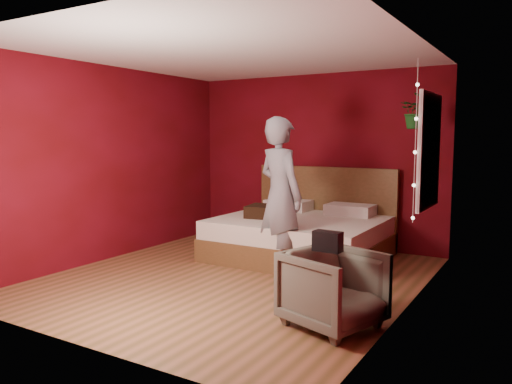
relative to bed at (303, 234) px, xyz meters
name	(u,v)px	position (x,y,z in m)	size (l,w,h in m)	color
floor	(236,278)	(-0.22, -1.37, -0.31)	(4.50, 4.50, 0.00)	brown
room_walls	(235,135)	(-0.22, -1.37, 1.37)	(4.04, 4.54, 2.62)	maroon
window	(429,151)	(1.75, -0.47, 1.19)	(0.05, 0.97, 1.27)	white
fairy_lights	(415,152)	(1.72, -1.00, 1.19)	(0.04, 0.04, 1.45)	silver
bed	(303,234)	(0.00, 0.00, 0.00)	(2.19, 1.86, 1.20)	brown
person	(280,195)	(0.11, -0.87, 0.63)	(0.69, 0.45, 1.90)	gray
armchair	(333,289)	(1.35, -2.22, 0.03)	(0.73, 0.75, 0.68)	#595546
handbag	(328,241)	(1.31, -2.26, 0.45)	(0.24, 0.12, 0.17)	black
throw_pillow	(265,211)	(-0.46, -0.25, 0.32)	(0.46, 0.46, 0.16)	black
hanging_plant	(416,111)	(1.46, 0.11, 1.65)	(0.45, 0.42, 0.85)	silver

